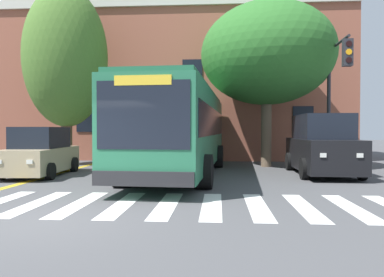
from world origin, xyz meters
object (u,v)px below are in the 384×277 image
object	(u,v)px
car_tan_near_lane	(41,153)
car_black_far_lane	(322,146)
city_bus	(181,128)
car_silver_behind_bus	(197,144)
street_tree_curbside_large	(267,54)
street_tree_curbside_small	(66,58)
traffic_light_near_corner	(336,81)

from	to	relation	value
car_tan_near_lane	car_black_far_lane	distance (m)	10.84
city_bus	car_silver_behind_bus	size ratio (longest dim) A/B	2.57
car_tan_near_lane	street_tree_curbside_large	size ratio (longest dim) A/B	0.51
car_tan_near_lane	street_tree_curbside_large	bearing A→B (deg)	24.00
car_silver_behind_bus	street_tree_curbside_small	distance (m)	9.60
car_black_far_lane	street_tree_curbside_small	distance (m)	12.70
car_silver_behind_bus	street_tree_curbside_small	world-z (taller)	street_tree_curbside_small
car_tan_near_lane	car_black_far_lane	world-z (taller)	car_black_far_lane
city_bus	traffic_light_near_corner	size ratio (longest dim) A/B	2.11
car_black_far_lane	street_tree_curbside_large	distance (m)	5.44
city_bus	car_tan_near_lane	xyz separation A→B (m)	(-5.33, -0.83, -0.96)
traffic_light_near_corner	street_tree_curbside_large	bearing A→B (deg)	139.66
city_bus	car_tan_near_lane	bearing A→B (deg)	-171.13
car_tan_near_lane	car_silver_behind_bus	xyz separation A→B (m)	(5.43, 10.06, -0.04)
car_tan_near_lane	street_tree_curbside_large	world-z (taller)	street_tree_curbside_large
city_bus	street_tree_curbside_large	size ratio (longest dim) A/B	1.40
traffic_light_near_corner	street_tree_curbside_large	distance (m)	3.67
car_tan_near_lane	city_bus	bearing A→B (deg)	8.87
traffic_light_near_corner	street_tree_curbside_small	xyz separation A→B (m)	(-12.32, 2.38, 1.58)
street_tree_curbside_small	street_tree_curbside_large	bearing A→B (deg)	-1.30
car_black_far_lane	street_tree_curbside_small	size ratio (longest dim) A/B	0.57
street_tree_curbside_large	car_silver_behind_bus	bearing A→B (deg)	120.91
car_tan_near_lane	traffic_light_near_corner	xyz separation A→B (m)	(11.58, 1.87, 2.89)
car_silver_behind_bus	street_tree_curbside_large	xyz separation A→B (m)	(3.61, -6.04, 4.48)
car_black_far_lane	traffic_light_near_corner	bearing A→B (deg)	47.29
car_silver_behind_bus	street_tree_curbside_large	size ratio (longest dim) A/B	0.54
car_black_far_lane	traffic_light_near_corner	world-z (taller)	traffic_light_near_corner
city_bus	traffic_light_near_corner	world-z (taller)	traffic_light_near_corner
car_silver_behind_bus	traffic_light_near_corner	size ratio (longest dim) A/B	0.82
car_black_far_lane	city_bus	bearing A→B (deg)	-178.09
traffic_light_near_corner	street_tree_curbside_small	world-z (taller)	street_tree_curbside_small
street_tree_curbside_small	traffic_light_near_corner	bearing A→B (deg)	-10.93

